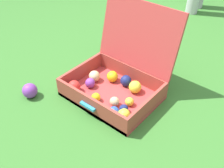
# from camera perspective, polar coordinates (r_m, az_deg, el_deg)

# --- Properties ---
(ground_plane) EXTENTS (16.00, 16.00, 0.00)m
(ground_plane) POSITION_cam_1_polar(r_m,az_deg,el_deg) (1.66, 1.33, -4.24)
(ground_plane) COLOR #336B28
(open_suitcase) EXTENTS (0.56, 0.55, 0.54)m
(open_suitcase) POSITION_cam_1_polar(r_m,az_deg,el_deg) (1.68, 1.30, 1.35)
(open_suitcase) COLOR #B23838
(open_suitcase) RESTS_ON ground
(stray_ball_on_grass) EXTENTS (0.10, 0.10, 0.10)m
(stray_ball_on_grass) POSITION_cam_1_polar(r_m,az_deg,el_deg) (1.76, -17.25, -1.36)
(stray_ball_on_grass) COLOR purple
(stray_ball_on_grass) RESTS_ON ground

